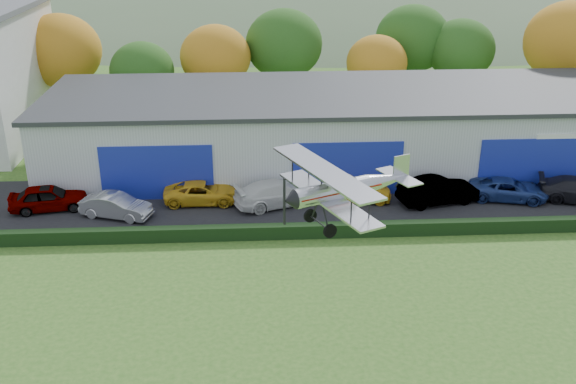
{
  "coord_description": "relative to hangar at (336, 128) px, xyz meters",
  "views": [
    {
      "loc": [
        -1.0,
        -16.83,
        16.95
      ],
      "look_at": [
        0.53,
        10.12,
        5.4
      ],
      "focal_mm": 41.19,
      "sensor_mm": 36.0,
      "label": 1
    }
  ],
  "objects": [
    {
      "name": "apron",
      "position": [
        -2.0,
        -6.98,
        -2.63
      ],
      "size": [
        48.0,
        9.0,
        0.05
      ],
      "primitive_type": "cube",
      "color": "black",
      "rests_on": "ground"
    },
    {
      "name": "hedge",
      "position": [
        -2.0,
        -11.78,
        -2.26
      ],
      "size": [
        46.0,
        0.6,
        0.8
      ],
      "primitive_type": "cube",
      "color": "black",
      "rests_on": "ground"
    },
    {
      "name": "hangar",
      "position": [
        0.0,
        0.0,
        0.0
      ],
      "size": [
        40.6,
        12.6,
        5.3
      ],
      "color": "#B2B7BC",
      "rests_on": "ground"
    },
    {
      "name": "tree_belt",
      "position": [
        -4.15,
        12.64,
        2.95
      ],
      "size": [
        75.7,
        13.22,
        10.12
      ],
      "color": "#3D2614",
      "rests_on": "ground"
    },
    {
      "name": "distant_hills",
      "position": [
        -9.38,
        112.02,
        -15.7
      ],
      "size": [
        430.0,
        196.0,
        56.0
      ],
      "color": "#4C6642",
      "rests_on": "ground"
    },
    {
      "name": "car_0",
      "position": [
        -18.48,
        -7.27,
        -1.82
      ],
      "size": [
        4.85,
        2.57,
        1.57
      ],
      "primitive_type": "imported",
      "rotation": [
        0.0,
        0.0,
        1.73
      ],
      "color": "gray",
      "rests_on": "apron"
    },
    {
      "name": "car_1",
      "position": [
        -14.19,
        -8.57,
        -1.9
      ],
      "size": [
        4.54,
        2.77,
        1.41
      ],
      "primitive_type": "imported",
      "rotation": [
        0.0,
        0.0,
        1.25
      ],
      "color": "silver",
      "rests_on": "apron"
    },
    {
      "name": "car_2",
      "position": [
        -9.18,
        -6.71,
        -1.94
      ],
      "size": [
        4.79,
        2.24,
        1.33
      ],
      "primitive_type": "imported",
      "rotation": [
        0.0,
        0.0,
        1.56
      ],
      "color": "gold",
      "rests_on": "apron"
    },
    {
      "name": "car_3",
      "position": [
        -4.51,
        -7.33,
        -1.81
      ],
      "size": [
        5.9,
        3.96,
        1.59
      ],
      "primitive_type": "imported",
      "rotation": [
        0.0,
        0.0,
        1.92
      ],
      "color": "silver",
      "rests_on": "apron"
    },
    {
      "name": "car_4",
      "position": [
        0.47,
        -7.05,
        -1.87
      ],
      "size": [
        4.46,
        2.07,
        1.48
      ],
      "primitive_type": "imported",
      "rotation": [
        0.0,
        0.0,
        1.5
      ],
      "color": "gold",
      "rests_on": "apron"
    },
    {
      "name": "car_5",
      "position": [
        5.5,
        -7.65,
        -1.77
      ],
      "size": [
        5.36,
        2.88,
        1.68
      ],
      "primitive_type": "imported",
      "rotation": [
        0.0,
        0.0,
        1.8
      ],
      "color": "gray",
      "rests_on": "apron"
    },
    {
      "name": "car_6",
      "position": [
        10.1,
        -7.32,
        -1.94
      ],
      "size": [
        5.2,
        3.23,
        1.34
      ],
      "primitive_type": "imported",
      "rotation": [
        0.0,
        0.0,
        1.35
      ],
      "color": "navy",
      "rests_on": "apron"
    },
    {
      "name": "biplane",
      "position": [
        -2.53,
        -21.43,
        4.42
      ],
      "size": [
        5.85,
        6.38,
        2.45
      ],
      "rotation": [
        0.0,
        0.0,
        0.42
      ],
      "color": "silver"
    }
  ]
}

